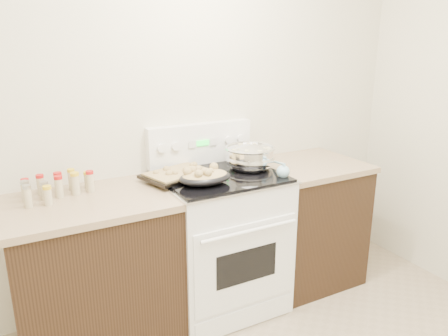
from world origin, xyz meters
TOP-DOWN VIEW (x-y plane):
  - room_shell at (0.00, 0.00)m, footprint 4.10×3.60m
  - counter_left at (-0.48, 1.43)m, footprint 0.93×0.67m
  - counter_right at (1.08, 1.43)m, footprint 0.73×0.67m
  - kitchen_range at (0.35, 1.42)m, footprint 0.78×0.73m
  - mixing_bowl at (0.58, 1.44)m, footprint 0.35×0.35m
  - roasting_pan at (0.18, 1.30)m, footprint 0.33×0.23m
  - baking_sheet at (0.10, 1.52)m, footprint 0.48×0.40m
  - wooden_spoon at (0.18, 1.44)m, footprint 0.15×0.24m
  - blue_ladle at (0.68, 1.21)m, footprint 0.13×0.27m
  - spice_jars at (-0.63, 1.56)m, footprint 0.39×0.24m

SIDE VIEW (x-z plane):
  - counter_left at x=-0.48m, z-range 0.00..0.92m
  - counter_right at x=1.08m, z-range 0.00..0.92m
  - kitchen_range at x=0.35m, z-range -0.12..1.10m
  - wooden_spoon at x=0.18m, z-range 0.93..0.98m
  - baking_sheet at x=0.10m, z-range 0.93..0.99m
  - blue_ladle at x=0.68m, z-range 0.93..1.03m
  - spice_jars at x=-0.63m, z-range 0.91..1.05m
  - roasting_pan at x=0.18m, z-range 0.94..1.05m
  - mixing_bowl at x=0.58m, z-range 0.92..1.12m
  - room_shell at x=0.00m, z-range 0.33..3.08m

